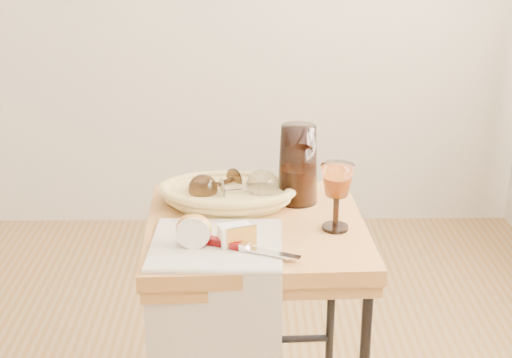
{
  "coord_description": "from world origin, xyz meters",
  "views": [
    {
      "loc": [
        0.58,
        -1.31,
        1.39
      ],
      "look_at": [
        0.6,
        0.27,
        0.79
      ],
      "focal_mm": 50.69,
      "sensor_mm": 36.0,
      "label": 1
    }
  ],
  "objects_px": {
    "tea_towel": "(217,244)",
    "table_knife": "(248,247)",
    "bread_basket": "(227,195)",
    "goblet_lying_b": "(245,187)",
    "wine_goblet": "(337,197)",
    "side_table": "(256,340)",
    "apple_half": "(194,229)",
    "goblet_lying_a": "(217,184)",
    "pitcher": "(298,164)"
  },
  "relations": [
    {
      "from": "side_table",
      "to": "goblet_lying_a",
      "type": "xyz_separation_m",
      "value": [
        -0.1,
        0.13,
        0.38
      ]
    },
    {
      "from": "tea_towel",
      "to": "goblet_lying_a",
      "type": "xyz_separation_m",
      "value": [
        -0.01,
        0.25,
        0.05
      ]
    },
    {
      "from": "apple_half",
      "to": "bread_basket",
      "type": "bearing_deg",
      "value": 75.65
    },
    {
      "from": "pitcher",
      "to": "tea_towel",
      "type": "bearing_deg",
      "value": -112.66
    },
    {
      "from": "side_table",
      "to": "goblet_lying_a",
      "type": "distance_m",
      "value": 0.42
    },
    {
      "from": "side_table",
      "to": "bread_basket",
      "type": "bearing_deg",
      "value": 122.49
    },
    {
      "from": "side_table",
      "to": "wine_goblet",
      "type": "relative_size",
      "value": 4.1
    },
    {
      "from": "wine_goblet",
      "to": "table_knife",
      "type": "bearing_deg",
      "value": -149.38
    },
    {
      "from": "table_knife",
      "to": "tea_towel",
      "type": "bearing_deg",
      "value": 173.17
    },
    {
      "from": "wine_goblet",
      "to": "pitcher",
      "type": "bearing_deg",
      "value": 114.44
    },
    {
      "from": "tea_towel",
      "to": "bread_basket",
      "type": "xyz_separation_m",
      "value": [
        0.02,
        0.24,
        0.02
      ]
    },
    {
      "from": "side_table",
      "to": "pitcher",
      "type": "height_order",
      "value": "pitcher"
    },
    {
      "from": "goblet_lying_a",
      "to": "table_knife",
      "type": "height_order",
      "value": "goblet_lying_a"
    },
    {
      "from": "side_table",
      "to": "apple_half",
      "type": "bearing_deg",
      "value": -136.7
    },
    {
      "from": "side_table",
      "to": "goblet_lying_b",
      "type": "height_order",
      "value": "goblet_lying_b"
    },
    {
      "from": "tea_towel",
      "to": "wine_goblet",
      "type": "distance_m",
      "value": 0.3
    },
    {
      "from": "tea_towel",
      "to": "apple_half",
      "type": "xyz_separation_m",
      "value": [
        -0.05,
        -0.01,
        0.04
      ]
    },
    {
      "from": "wine_goblet",
      "to": "side_table",
      "type": "bearing_deg",
      "value": 167.58
    },
    {
      "from": "side_table",
      "to": "goblet_lying_a",
      "type": "bearing_deg",
      "value": 128.16
    },
    {
      "from": "bread_basket",
      "to": "pitcher",
      "type": "distance_m",
      "value": 0.2
    },
    {
      "from": "side_table",
      "to": "tea_towel",
      "type": "distance_m",
      "value": 0.37
    },
    {
      "from": "side_table",
      "to": "apple_half",
      "type": "relative_size",
      "value": 8.23
    },
    {
      "from": "bread_basket",
      "to": "wine_goblet",
      "type": "height_order",
      "value": "wine_goblet"
    },
    {
      "from": "wine_goblet",
      "to": "apple_half",
      "type": "xyz_separation_m",
      "value": [
        -0.33,
        -0.09,
        -0.04
      ]
    },
    {
      "from": "side_table",
      "to": "table_knife",
      "type": "xyz_separation_m",
      "value": [
        -0.02,
        -0.16,
        0.35
      ]
    },
    {
      "from": "wine_goblet",
      "to": "table_knife",
      "type": "xyz_separation_m",
      "value": [
        -0.21,
        -0.12,
        -0.07
      ]
    },
    {
      "from": "side_table",
      "to": "wine_goblet",
      "type": "height_order",
      "value": "wine_goblet"
    },
    {
      "from": "tea_towel",
      "to": "table_knife",
      "type": "bearing_deg",
      "value": -28.47
    },
    {
      "from": "tea_towel",
      "to": "goblet_lying_b",
      "type": "distance_m",
      "value": 0.23
    },
    {
      "from": "side_table",
      "to": "apple_half",
      "type": "xyz_separation_m",
      "value": [
        -0.14,
        -0.13,
        0.38
      ]
    },
    {
      "from": "apple_half",
      "to": "pitcher",
      "type": "bearing_deg",
      "value": 48.2
    },
    {
      "from": "goblet_lying_a",
      "to": "pitcher",
      "type": "relative_size",
      "value": 0.5
    },
    {
      "from": "pitcher",
      "to": "table_knife",
      "type": "bearing_deg",
      "value": -98.28
    },
    {
      "from": "table_knife",
      "to": "goblet_lying_b",
      "type": "bearing_deg",
      "value": 114.54
    },
    {
      "from": "bread_basket",
      "to": "wine_goblet",
      "type": "bearing_deg",
      "value": -26.47
    },
    {
      "from": "wine_goblet",
      "to": "apple_half",
      "type": "height_order",
      "value": "wine_goblet"
    },
    {
      "from": "side_table",
      "to": "goblet_lying_a",
      "type": "height_order",
      "value": "goblet_lying_a"
    },
    {
      "from": "goblet_lying_b",
      "to": "wine_goblet",
      "type": "bearing_deg",
      "value": -45.36
    },
    {
      "from": "wine_goblet",
      "to": "tea_towel",
      "type": "bearing_deg",
      "value": -163.52
    },
    {
      "from": "bread_basket",
      "to": "table_knife",
      "type": "bearing_deg",
      "value": -75.46
    },
    {
      "from": "tea_towel",
      "to": "table_knife",
      "type": "xyz_separation_m",
      "value": [
        0.07,
        -0.04,
        0.01
      ]
    },
    {
      "from": "goblet_lying_a",
      "to": "goblet_lying_b",
      "type": "distance_m",
      "value": 0.08
    },
    {
      "from": "table_knife",
      "to": "bread_basket",
      "type": "bearing_deg",
      "value": 123.85
    },
    {
      "from": "tea_towel",
      "to": "apple_half",
      "type": "distance_m",
      "value": 0.06
    },
    {
      "from": "goblet_lying_b",
      "to": "table_knife",
      "type": "relative_size",
      "value": 0.61
    },
    {
      "from": "tea_towel",
      "to": "pitcher",
      "type": "height_order",
      "value": "pitcher"
    },
    {
      "from": "bread_basket",
      "to": "goblet_lying_b",
      "type": "bearing_deg",
      "value": -17.66
    },
    {
      "from": "pitcher",
      "to": "apple_half",
      "type": "distance_m",
      "value": 0.37
    },
    {
      "from": "tea_towel",
      "to": "apple_half",
      "type": "relative_size",
      "value": 3.63
    },
    {
      "from": "side_table",
      "to": "wine_goblet",
      "type": "distance_m",
      "value": 0.46
    }
  ]
}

